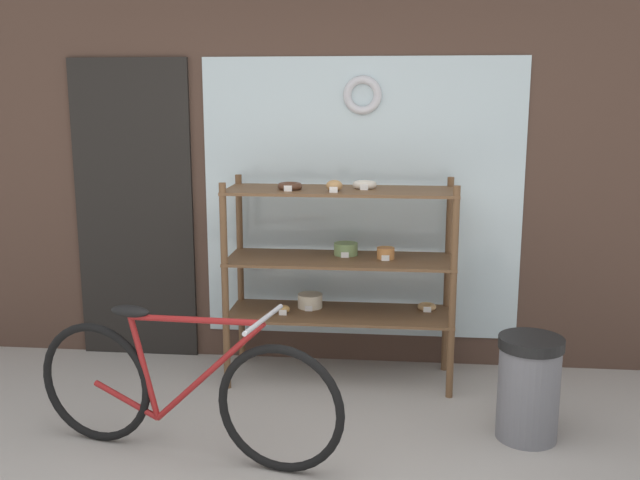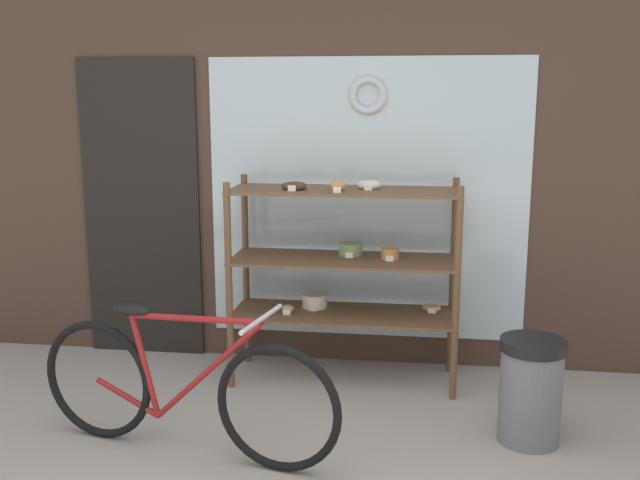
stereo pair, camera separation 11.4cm
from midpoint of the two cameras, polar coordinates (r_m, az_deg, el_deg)
storefront_facade at (r=4.86m, az=1.80°, el=9.95°), size 6.12×0.13×3.52m
display_case at (r=4.59m, az=2.63°, el=-1.57°), size 1.45×0.50×1.34m
bicycle at (r=3.82m, az=-10.11°, el=-11.63°), size 1.70×0.52×0.80m
trash_bin at (r=4.08m, az=17.29°, el=-11.10°), size 0.35×0.35×0.58m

